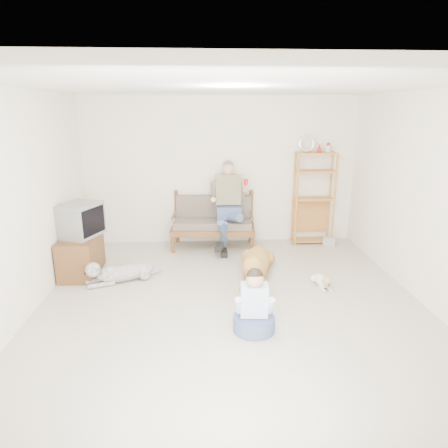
{
  "coord_description": "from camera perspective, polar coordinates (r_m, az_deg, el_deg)",
  "views": [
    {
      "loc": [
        -0.38,
        -4.6,
        2.45
      ],
      "look_at": [
        -0.04,
        1.0,
        0.84
      ],
      "focal_mm": 32.0,
      "sensor_mm": 36.0,
      "label": 1
    }
  ],
  "objects": [
    {
      "name": "floor",
      "position": [
        5.22,
        1.16,
        -11.93
      ],
      "size": [
        5.5,
        5.5,
        0.0
      ],
      "primitive_type": "plane",
      "color": "beige",
      "rests_on": "ground"
    },
    {
      "name": "ceiling",
      "position": [
        4.62,
        1.35,
        19.16
      ],
      "size": [
        5.5,
        5.5,
        0.0
      ],
      "primitive_type": "plane",
      "rotation": [
        3.14,
        0.0,
        0.0
      ],
      "color": "white",
      "rests_on": "ground"
    },
    {
      "name": "wall_back",
      "position": [
        7.44,
        -0.49,
        7.55
      ],
      "size": [
        5.0,
        0.0,
        5.0
      ],
      "primitive_type": "plane",
      "rotation": [
        1.57,
        0.0,
        0.0
      ],
      "color": "white",
      "rests_on": "ground"
    },
    {
      "name": "wall_front",
      "position": [
        2.18,
        7.31,
        -14.35
      ],
      "size": [
        5.0,
        0.0,
        5.0
      ],
      "primitive_type": "plane",
      "rotation": [
        -1.57,
        0.0,
        0.0
      ],
      "color": "white",
      "rests_on": "ground"
    },
    {
      "name": "wall_left",
      "position": [
        5.18,
        -27.53,
        1.95
      ],
      "size": [
        0.0,
        5.5,
        5.5
      ],
      "primitive_type": "plane",
      "rotation": [
        1.57,
        0.0,
        1.57
      ],
      "color": "white",
      "rests_on": "ground"
    },
    {
      "name": "wall_right",
      "position": [
        5.53,
        28.04,
        2.69
      ],
      "size": [
        0.0,
        5.5,
        5.5
      ],
      "primitive_type": "plane",
      "rotation": [
        1.57,
        0.0,
        -1.57
      ],
      "color": "white",
      "rests_on": "ground"
    },
    {
      "name": "loveseat",
      "position": [
        7.31,
        -1.59,
        0.45
      ],
      "size": [
        1.55,
        0.81,
        0.95
      ],
      "rotation": [
        0.0,
        0.0,
        -0.08
      ],
      "color": "brown",
      "rests_on": "ground"
    },
    {
      "name": "man",
      "position": [
        7.05,
        0.51,
        1.88
      ],
      "size": [
        0.6,
        0.86,
        1.39
      ],
      "color": "#45557E",
      "rests_on": "loveseat"
    },
    {
      "name": "etagere",
      "position": [
        7.61,
        12.67,
        3.75
      ],
      "size": [
        0.76,
        0.33,
        2.0
      ],
      "color": "#C6833E",
      "rests_on": "ground"
    },
    {
      "name": "book_stack",
      "position": [
        7.75,
        14.84,
        -2.37
      ],
      "size": [
        0.27,
        0.24,
        0.14
      ],
      "primitive_type": "cube",
      "rotation": [
        0.0,
        0.0,
        -0.42
      ],
      "color": "beige",
      "rests_on": "ground"
    },
    {
      "name": "tv_stand",
      "position": [
        6.51,
        -19.77,
        -4.22
      ],
      "size": [
        0.5,
        0.9,
        0.6
      ],
      "rotation": [
        0.0,
        0.0,
        0.0
      ],
      "color": "brown",
      "rests_on": "ground"
    },
    {
      "name": "crt_tv",
      "position": [
        6.38,
        -19.85,
        0.56
      ],
      "size": [
        0.67,
        0.74,
        0.5
      ],
      "rotation": [
        0.0,
        0.0,
        -0.38
      ],
      "color": "gray",
      "rests_on": "tv_stand"
    },
    {
      "name": "wall_outlet",
      "position": [
        7.69,
        -9.81,
        -0.42
      ],
      "size": [
        0.12,
        0.02,
        0.08
      ],
      "primitive_type": "cube",
      "color": "silver",
      "rests_on": "ground"
    },
    {
      "name": "golden_retriever",
      "position": [
        6.06,
        4.53,
        -5.74
      ],
      "size": [
        0.66,
        1.65,
        0.5
      ],
      "rotation": [
        0.0,
        0.0,
        -0.23
      ],
      "color": "#B5763F",
      "rests_on": "ground"
    },
    {
      "name": "shaggy_dog",
      "position": [
        6.1,
        -14.84,
        -6.7
      ],
      "size": [
        1.13,
        0.6,
        0.36
      ],
      "rotation": [
        0.0,
        0.0,
        -1.16
      ],
      "color": "white",
      "rests_on": "ground"
    },
    {
      "name": "terrier",
      "position": [
        5.92,
        13.93,
        -7.93
      ],
      "size": [
        0.2,
        0.57,
        0.21
      ],
      "rotation": [
        0.0,
        0.0,
        0.1
      ],
      "color": "white",
      "rests_on": "ground"
    },
    {
      "name": "child",
      "position": [
        4.64,
        4.33,
        -11.93
      ],
      "size": [
        0.48,
        0.48,
        0.76
      ],
      "rotation": [
        0.0,
        0.0,
        -0.07
      ],
      "color": "#45557E",
      "rests_on": "ground"
    }
  ]
}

